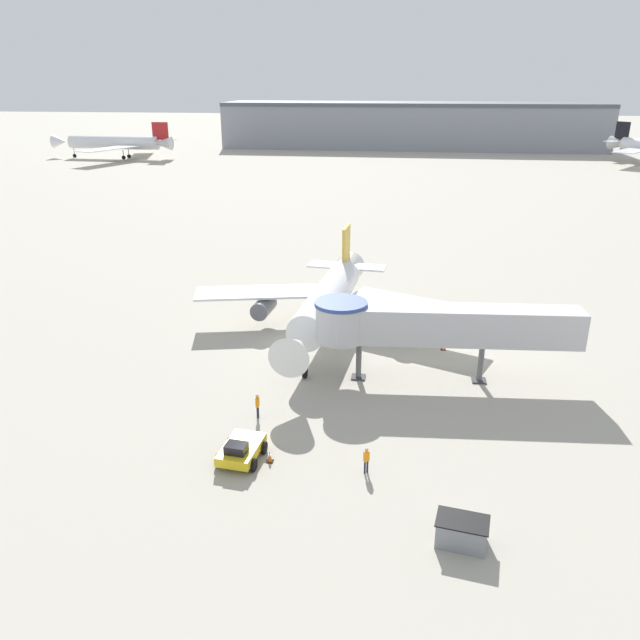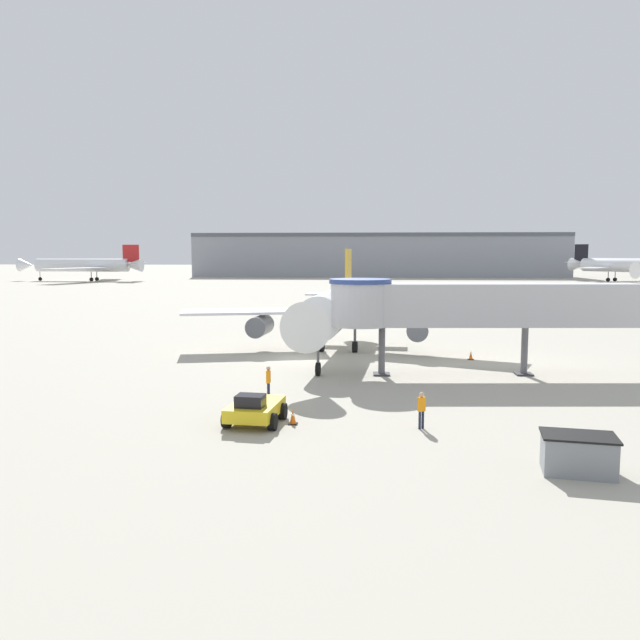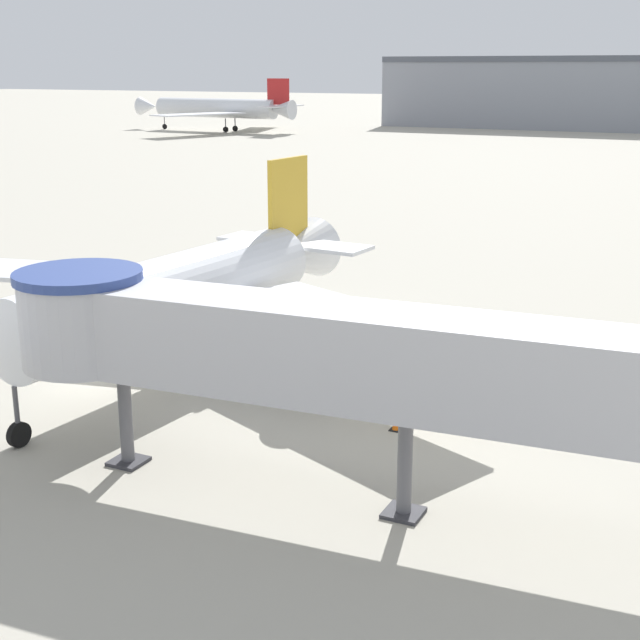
{
  "view_description": "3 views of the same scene",
  "coord_description": "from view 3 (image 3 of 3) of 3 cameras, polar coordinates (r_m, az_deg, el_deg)",
  "views": [
    {
      "loc": [
        9.32,
        -50.84,
        22.24
      ],
      "look_at": [
        2.41,
        0.11,
        2.36
      ],
      "focal_mm": 35.0,
      "sensor_mm": 36.0,
      "label": 1
    },
    {
      "loc": [
        5.06,
        -47.29,
        8.07
      ],
      "look_at": [
        2.01,
        -3.06,
        3.34
      ],
      "focal_mm": 35.0,
      "sensor_mm": 36.0,
      "label": 2
    },
    {
      "loc": [
        23.96,
        -27.72,
        12.65
      ],
      "look_at": [
        8.33,
        4.36,
        2.52
      ],
      "focal_mm": 50.0,
      "sensor_mm": 36.0,
      "label": 3
    }
  ],
  "objects": [
    {
      "name": "main_airplane",
      "position": [
        37.55,
        -8.98,
        1.74
      ],
      "size": [
        26.94,
        24.39,
        8.5
      ],
      "rotation": [
        0.0,
        0.0,
        -0.09
      ],
      "color": "silver",
      "rests_on": "ground_plane"
    },
    {
      "name": "traffic_cone_starboard_wing",
      "position": [
        32.49,
        4.9,
        -6.48
      ],
      "size": [
        0.43,
        0.43,
        0.71
      ],
      "color": "black",
      "rests_on": "ground_plane"
    },
    {
      "name": "background_jet_red_tail",
      "position": [
        188.65,
        -6.44,
        13.32
      ],
      "size": [
        38.04,
        41.73,
        10.64
      ],
      "rotation": [
        0.0,
        0.0,
        -1.61
      ],
      "color": "silver",
      "rests_on": "ground_plane"
    },
    {
      "name": "jet_bridge",
      "position": [
        26.44,
        -3.21,
        -1.61
      ],
      "size": [
        20.38,
        4.64,
        6.41
      ],
      "rotation": [
        0.0,
        0.0,
        0.07
      ],
      "color": "#B7B7BC",
      "rests_on": "ground_plane"
    },
    {
      "name": "ground_plane",
      "position": [
        38.76,
        -14.06,
        -3.7
      ],
      "size": [
        800.0,
        800.0,
        0.0
      ],
      "primitive_type": "plane",
      "color": "#A8A393"
    }
  ]
}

